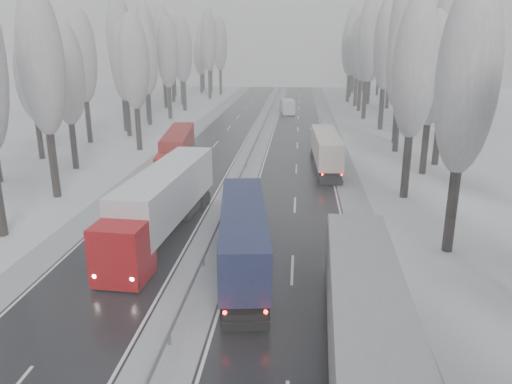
# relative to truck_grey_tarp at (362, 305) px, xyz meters

# --- Properties ---
(carriageway_right) EXTENTS (7.50, 200.00, 0.03)m
(carriageway_right) POSITION_rel_truck_grey_tarp_xyz_m (-2.95, 26.26, -2.54)
(carriageway_right) COLOR black
(carriageway_right) RESTS_ON ground
(carriageway_left) EXTENTS (7.50, 200.00, 0.03)m
(carriageway_left) POSITION_rel_truck_grey_tarp_xyz_m (-13.45, 26.26, -2.54)
(carriageway_left) COLOR black
(carriageway_left) RESTS_ON ground
(median_slush) EXTENTS (3.00, 200.00, 0.04)m
(median_slush) POSITION_rel_truck_grey_tarp_xyz_m (-8.20, 26.26, -2.54)
(median_slush) COLOR #A9ABB1
(median_slush) RESTS_ON ground
(shoulder_right) EXTENTS (2.40, 200.00, 0.04)m
(shoulder_right) POSITION_rel_truck_grey_tarp_xyz_m (2.00, 26.26, -2.54)
(shoulder_right) COLOR #A9ABB1
(shoulder_right) RESTS_ON ground
(shoulder_left) EXTENTS (2.40, 200.00, 0.04)m
(shoulder_left) POSITION_rel_truck_grey_tarp_xyz_m (-18.40, 26.26, -2.54)
(shoulder_left) COLOR #A9ABB1
(shoulder_left) RESTS_ON ground
(median_guardrail) EXTENTS (0.12, 200.00, 0.76)m
(median_guardrail) POSITION_rel_truck_grey_tarp_xyz_m (-8.20, 26.25, -1.96)
(median_guardrail) COLOR slate
(median_guardrail) RESTS_ON ground
(tree_16) EXTENTS (3.60, 3.60, 16.53)m
(tree_16) POSITION_rel_truck_grey_tarp_xyz_m (6.84, 11.93, 8.11)
(tree_16) COLOR black
(tree_16) RESTS_ON ground
(tree_18) EXTENTS (3.60, 3.60, 16.58)m
(tree_18) POSITION_rel_truck_grey_tarp_xyz_m (6.31, 23.30, 8.14)
(tree_18) COLOR black
(tree_18) RESTS_ON ground
(tree_19) EXTENTS (3.60, 3.60, 14.57)m
(tree_19) POSITION_rel_truck_grey_tarp_xyz_m (11.82, 27.30, 6.86)
(tree_19) COLOR black
(tree_19) RESTS_ON ground
(tree_20) EXTENTS (3.60, 3.60, 15.71)m
(tree_20) POSITION_rel_truck_grey_tarp_xyz_m (9.70, 31.43, 7.59)
(tree_20) COLOR black
(tree_20) RESTS_ON ground
(tree_21) EXTENTS (3.60, 3.60, 18.62)m
(tree_21) POSITION_rel_truck_grey_tarp_xyz_m (11.93, 35.43, 9.44)
(tree_21) COLOR black
(tree_21) RESTS_ON ground
(tree_22) EXTENTS (3.60, 3.60, 15.86)m
(tree_22) POSITION_rel_truck_grey_tarp_xyz_m (8.83, 41.87, 7.68)
(tree_22) COLOR black
(tree_22) RESTS_ON ground
(tree_23) EXTENTS (3.60, 3.60, 13.55)m
(tree_23) POSITION_rel_truck_grey_tarp_xyz_m (15.11, 45.87, 6.21)
(tree_23) COLOR black
(tree_23) RESTS_ON ground
(tree_24) EXTENTS (3.60, 3.60, 20.49)m
(tree_24) POSITION_rel_truck_grey_tarp_xyz_m (9.70, 47.29, 10.63)
(tree_24) COLOR black
(tree_24) RESTS_ON ground
(tree_25) EXTENTS (3.60, 3.60, 19.44)m
(tree_25) POSITION_rel_truck_grey_tarp_xyz_m (16.62, 51.29, 9.96)
(tree_25) COLOR black
(tree_25) RESTS_ON ground
(tree_26) EXTENTS (3.60, 3.60, 18.78)m
(tree_26) POSITION_rel_truck_grey_tarp_xyz_m (9.37, 57.54, 9.54)
(tree_26) COLOR black
(tree_26) RESTS_ON ground
(tree_27) EXTENTS (3.60, 3.60, 17.62)m
(tree_27) POSITION_rel_truck_grey_tarp_xyz_m (16.52, 61.54, 8.80)
(tree_27) COLOR black
(tree_27) RESTS_ON ground
(tree_28) EXTENTS (3.60, 3.60, 19.62)m
(tree_28) POSITION_rel_truck_grey_tarp_xyz_m (8.14, 68.22, 10.08)
(tree_28) COLOR black
(tree_28) RESTS_ON ground
(tree_29) EXTENTS (3.60, 3.60, 18.11)m
(tree_29) POSITION_rel_truck_grey_tarp_xyz_m (15.52, 72.22, 9.11)
(tree_29) COLOR black
(tree_29) RESTS_ON ground
(tree_30) EXTENTS (3.60, 3.60, 17.86)m
(tree_30) POSITION_rel_truck_grey_tarp_xyz_m (8.37, 77.97, 8.96)
(tree_30) COLOR black
(tree_30) RESTS_ON ground
(tree_31) EXTENTS (3.60, 3.60, 18.58)m
(tree_31) POSITION_rel_truck_grey_tarp_xyz_m (14.28, 81.97, 9.41)
(tree_31) COLOR black
(tree_31) RESTS_ON ground
(tree_32) EXTENTS (3.60, 3.60, 17.33)m
(tree_32) POSITION_rel_truck_grey_tarp_xyz_m (8.43, 85.48, 8.62)
(tree_32) COLOR black
(tree_32) RESTS_ON ground
(tree_33) EXTENTS (3.60, 3.60, 14.33)m
(tree_33) POSITION_rel_truck_grey_tarp_xyz_m (11.57, 89.48, 6.70)
(tree_33) COLOR black
(tree_33) RESTS_ON ground
(tree_34) EXTENTS (3.60, 3.60, 17.63)m
(tree_34) POSITION_rel_truck_grey_tarp_xyz_m (7.54, 92.58, 8.81)
(tree_34) COLOR black
(tree_34) RESTS_ON ground
(tree_35) EXTENTS (3.60, 3.60, 18.25)m
(tree_35) POSITION_rel_truck_grey_tarp_xyz_m (16.75, 96.58, 9.21)
(tree_35) COLOR black
(tree_35) RESTS_ON ground
(tree_36) EXTENTS (3.60, 3.60, 20.23)m
(tree_36) POSITION_rel_truck_grey_tarp_xyz_m (8.84, 102.43, 10.46)
(tree_36) COLOR black
(tree_36) RESTS_ON ground
(tree_37) EXTENTS (3.60, 3.60, 16.37)m
(tree_37) POSITION_rel_truck_grey_tarp_xyz_m (15.82, 106.43, 8.01)
(tree_37) COLOR black
(tree_37) RESTS_ON ground
(tree_38) EXTENTS (3.60, 3.60, 17.97)m
(tree_38) POSITION_rel_truck_grey_tarp_xyz_m (10.53, 112.99, 9.03)
(tree_38) COLOR black
(tree_38) RESTS_ON ground
(tree_39) EXTENTS (3.60, 3.60, 16.19)m
(tree_39) POSITION_rel_truck_grey_tarp_xyz_m (13.35, 116.99, 7.89)
(tree_39) COLOR black
(tree_39) RESTS_ON ground
(tree_58) EXTENTS (3.60, 3.60, 17.21)m
(tree_58) POSITION_rel_truck_grey_tarp_xyz_m (-23.32, 20.83, 8.54)
(tree_58) COLOR black
(tree_58) RESTS_ON ground
(tree_60) EXTENTS (3.60, 3.60, 14.84)m
(tree_60) POSITION_rel_truck_grey_tarp_xyz_m (-25.94, 30.46, 7.03)
(tree_60) COLOR black
(tree_60) RESTS_ON ground
(tree_61) EXTENTS (3.60, 3.60, 13.95)m
(tree_61) POSITION_rel_truck_grey_tarp_xyz_m (-31.72, 34.46, 6.46)
(tree_61) COLOR black
(tree_61) RESTS_ON ground
(tree_62) EXTENTS (3.60, 3.60, 16.04)m
(tree_62) POSITION_rel_truck_grey_tarp_xyz_m (-22.14, 39.99, 7.80)
(tree_62) COLOR black
(tree_62) RESTS_ON ground
(tree_63) EXTENTS (3.60, 3.60, 16.88)m
(tree_63) POSITION_rel_truck_grey_tarp_xyz_m (-30.04, 43.99, 8.34)
(tree_63) COLOR black
(tree_63) RESTS_ON ground
(tree_64) EXTENTS (3.60, 3.60, 15.42)m
(tree_64) POSITION_rel_truck_grey_tarp_xyz_m (-26.46, 48.98, 7.40)
(tree_64) COLOR black
(tree_64) RESTS_ON ground
(tree_65) EXTENTS (3.60, 3.60, 19.48)m
(tree_65) POSITION_rel_truck_grey_tarp_xyz_m (-28.25, 52.98, 9.99)
(tree_65) COLOR black
(tree_65) RESTS_ON ground
(tree_66) EXTENTS (3.60, 3.60, 15.23)m
(tree_66) POSITION_rel_truck_grey_tarp_xyz_m (-26.35, 58.61, 7.28)
(tree_66) COLOR black
(tree_66) RESTS_ON ground
(tree_67) EXTENTS (3.60, 3.60, 17.09)m
(tree_67) POSITION_rel_truck_grey_tarp_xyz_m (-27.74, 62.61, 8.47)
(tree_67) COLOR black
(tree_67) RESTS_ON ground
(tree_68) EXTENTS (3.60, 3.60, 16.65)m
(tree_68) POSITION_rel_truck_grey_tarp_xyz_m (-24.78, 65.38, 8.19)
(tree_68) COLOR black
(tree_68) RESTS_ON ground
(tree_69) EXTENTS (3.60, 3.60, 19.35)m
(tree_69) POSITION_rel_truck_grey_tarp_xyz_m (-29.62, 69.38, 9.90)
(tree_69) COLOR black
(tree_69) RESTS_ON ground
(tree_70) EXTENTS (3.60, 3.60, 17.09)m
(tree_70) POSITION_rel_truck_grey_tarp_xyz_m (-24.52, 75.46, 8.47)
(tree_70) COLOR black
(tree_70) RESTS_ON ground
(tree_71) EXTENTS (3.60, 3.60, 19.61)m
(tree_71) POSITION_rel_truck_grey_tarp_xyz_m (-29.28, 79.46, 10.07)
(tree_71) COLOR black
(tree_71) RESTS_ON ground
(tree_72) EXTENTS (3.60, 3.60, 15.11)m
(tree_72) POSITION_rel_truck_grey_tarp_xyz_m (-27.13, 84.80, 7.20)
(tree_72) COLOR black
(tree_72) RESTS_ON ground
(tree_73) EXTENTS (3.60, 3.60, 17.22)m
(tree_73) POSITION_rel_truck_grey_tarp_xyz_m (-30.01, 88.80, 8.55)
(tree_73) COLOR black
(tree_73) RESTS_ON ground
(tree_74) EXTENTS (3.60, 3.60, 19.68)m
(tree_74) POSITION_rel_truck_grey_tarp_xyz_m (-23.27, 95.59, 10.12)
(tree_74) COLOR black
(tree_74) RESTS_ON ground
(tree_75) EXTENTS (3.60, 3.60, 18.60)m
(tree_75) POSITION_rel_truck_grey_tarp_xyz_m (-32.39, 99.59, 9.43)
(tree_75) COLOR black
(tree_75) RESTS_ON ground
(tree_76) EXTENTS (3.60, 3.60, 18.55)m
(tree_76) POSITION_rel_truck_grey_tarp_xyz_m (-22.25, 104.98, 9.39)
(tree_76) COLOR black
(tree_76) RESTS_ON ground
(tree_77) EXTENTS (3.60, 3.60, 14.32)m
(tree_77) POSITION_rel_truck_grey_tarp_xyz_m (-27.86, 108.98, 6.70)
(tree_77) COLOR black
(tree_77) RESTS_ON ground
(tree_78) EXTENTS (3.60, 3.60, 19.55)m
(tree_78) POSITION_rel_truck_grey_tarp_xyz_m (-25.76, 111.57, 10.03)
(tree_78) COLOR black
(tree_78) RESTS_ON ground
(tree_79) EXTENTS (3.60, 3.60, 17.07)m
(tree_79) POSITION_rel_truck_grey_tarp_xyz_m (-28.53, 115.57, 8.45)
(tree_79) COLOR black
(tree_79) RESTS_ON ground
(truck_grey_tarp) EXTENTS (3.29, 17.18, 4.39)m
(truck_grey_tarp) POSITION_rel_truck_grey_tarp_xyz_m (0.00, 0.00, 0.00)
(truck_grey_tarp) COLOR #424246
(truck_grey_tarp) RESTS_ON ground
(truck_blue_box) EXTENTS (4.27, 15.48, 3.94)m
(truck_blue_box) POSITION_rel_truck_grey_tarp_xyz_m (-5.89, 8.79, -0.26)
(truck_blue_box) COLOR #1B2644
(truck_blue_box) RESTS_ON ground
(truck_cream_box) EXTENTS (2.86, 14.74, 3.76)m
(truck_cream_box) POSITION_rel_truck_grey_tarp_xyz_m (0.01, 33.28, -0.36)
(truck_cream_box) COLOR #A9A496
(truck_cream_box) RESTS_ON ground
(box_truck_distant) EXTENTS (2.96, 7.06, 2.56)m
(box_truck_distant) POSITION_rel_truck_grey_tarp_xyz_m (-5.02, 72.91, -1.26)
(box_truck_distant) COLOR #BABCC1
(box_truck_distant) RESTS_ON ground
(truck_red_white) EXTENTS (3.96, 17.79, 4.53)m
(truck_red_white) POSITION_rel_truck_grey_tarp_xyz_m (-11.74, 12.67, 0.08)
(truck_red_white) COLOR #9F080C
(truck_red_white) RESTS_ON ground
(truck_red_red) EXTENTS (4.01, 14.77, 3.76)m
(truck_red_red) POSITION_rel_truck_grey_tarp_xyz_m (-15.26, 31.22, -0.37)
(truck_red_red) COLOR #A50D09
(truck_red_red) RESTS_ON ground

